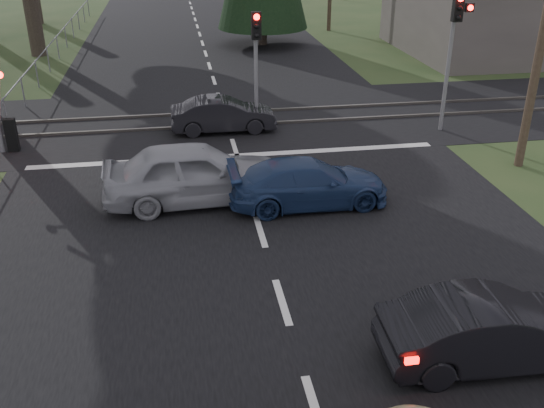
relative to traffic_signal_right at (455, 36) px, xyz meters
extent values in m
plane|color=#273D1C|center=(-7.55, -9.47, -3.31)|extent=(120.00, 120.00, 0.00)
cube|color=black|center=(-7.55, 0.53, -3.31)|extent=(14.00, 100.00, 0.01)
cube|color=black|center=(-7.55, 2.53, -3.31)|extent=(120.00, 8.00, 0.01)
cube|color=silver|center=(-7.55, -1.27, -3.30)|extent=(13.00, 0.35, 0.00)
cube|color=#59544C|center=(-7.55, 1.73, -3.26)|extent=(120.00, 0.12, 0.10)
cube|color=#59544C|center=(-7.55, 3.33, -3.26)|extent=(120.00, 0.12, 0.10)
cube|color=black|center=(-14.70, 0.33, -2.76)|extent=(0.35, 0.25, 1.10)
cylinder|color=slate|center=(-0.05, 0.13, -1.41)|extent=(0.14, 0.14, 3.80)
cube|color=black|center=(-0.05, -0.05, 0.94)|extent=(0.32, 0.24, 0.90)
sphere|color=black|center=(-0.05, -0.18, 0.94)|extent=(0.18, 0.18, 0.18)
sphere|color=black|center=(-0.05, -0.18, 0.64)|extent=(0.18, 0.18, 0.18)
cube|color=black|center=(0.33, -0.05, 0.94)|extent=(0.28, 0.22, 0.28)
sphere|color=#FF0C07|center=(0.33, -0.17, 0.94)|extent=(0.18, 0.18, 0.18)
cylinder|color=slate|center=(-6.55, 1.33, -1.71)|extent=(0.14, 0.14, 3.20)
cube|color=black|center=(-6.55, 1.15, 0.34)|extent=(0.32, 0.24, 0.90)
sphere|color=#FF0C07|center=(-6.55, 1.02, 0.64)|extent=(0.20, 0.20, 0.20)
sphere|color=black|center=(-6.55, 1.02, 0.34)|extent=(0.18, 0.18, 0.18)
sphere|color=black|center=(-6.55, 1.02, 0.04)|extent=(0.18, 0.18, 0.18)
cylinder|color=#473D33|center=(-16.55, 15.53, -0.61)|extent=(0.80, 0.80, 5.40)
cylinder|color=#473D33|center=(-4.05, 16.53, -2.31)|extent=(0.50, 0.50, 2.00)
cube|color=#59514C|center=(10.45, 12.53, -1.31)|extent=(14.00, 10.00, 4.00)
imported|color=black|center=(-4.32, -11.77, -2.68)|extent=(3.88, 1.44, 1.27)
imported|color=gray|center=(-9.00, -4.47, -2.49)|extent=(4.92, 2.17, 1.65)
imported|color=navy|center=(-6.08, -5.13, -2.70)|extent=(4.30, 1.82, 1.24)
imported|color=black|center=(-7.75, 1.22, -2.71)|extent=(3.67, 1.28, 1.21)
camera|label=1|loc=(-9.38, -19.40, 3.74)|focal=40.00mm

